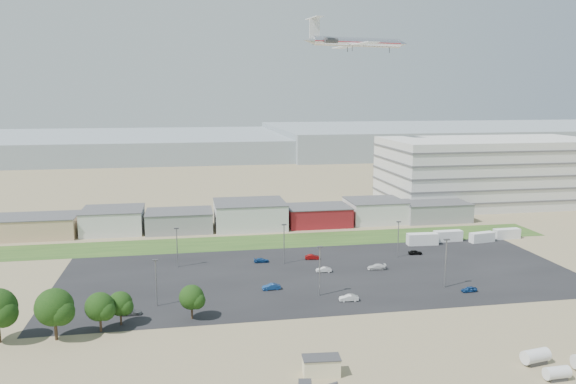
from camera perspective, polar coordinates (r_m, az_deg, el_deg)
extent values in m
plane|color=#827453|center=(113.86, 3.23, -11.61)|extent=(700.00, 700.00, 0.00)
cube|color=black|center=(133.26, 3.33, -8.37)|extent=(120.00, 50.00, 0.01)
cube|color=#294C1C|center=(162.42, -1.04, -5.00)|extent=(160.00, 16.00, 0.02)
cube|color=silver|center=(230.79, 19.77, 2.02)|extent=(80.00, 40.00, 25.00)
imported|color=navy|center=(127.79, 17.92, -9.38)|extent=(3.44, 1.50, 1.15)
imported|color=navy|center=(123.05, -1.71, -9.60)|extent=(4.07, 1.60, 1.32)
imported|color=navy|center=(142.28, -2.72, -6.94)|extent=(3.80, 1.58, 1.10)
imported|color=silver|center=(134.84, 3.64, -7.88)|extent=(3.83, 1.70, 1.22)
imported|color=black|center=(152.63, 12.80, -5.99)|extent=(3.70, 1.68, 1.23)
imported|color=#595B5E|center=(113.87, -15.64, -11.66)|extent=(4.04, 1.76, 1.16)
imported|color=maroon|center=(144.76, 2.50, -6.61)|extent=(3.95, 1.78, 1.26)
imported|color=silver|center=(138.26, 8.98, -7.51)|extent=(4.65, 2.31, 1.30)
imported|color=silver|center=(117.34, 6.19, -10.65)|extent=(4.09, 1.73, 1.31)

